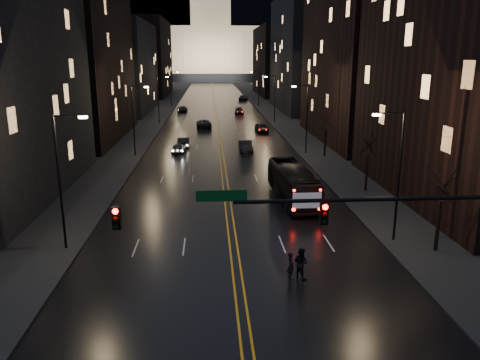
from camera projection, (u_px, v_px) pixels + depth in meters
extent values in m
plane|color=black|center=(244.00, 329.00, 21.75)|extent=(900.00, 900.00, 0.00)
cube|color=black|center=(214.00, 97.00, 147.21)|extent=(20.00, 320.00, 0.02)
cube|color=black|center=(169.00, 97.00, 146.32)|extent=(8.00, 320.00, 0.16)
cube|color=black|center=(258.00, 97.00, 148.07)|extent=(8.00, 320.00, 0.16)
cube|color=orange|center=(214.00, 97.00, 147.21)|extent=(0.62, 320.00, 0.01)
cube|color=black|center=(76.00, 45.00, 68.99)|extent=(12.00, 30.00, 28.00)
cube|color=black|center=(123.00, 67.00, 106.68)|extent=(12.00, 34.00, 20.00)
cube|color=black|center=(149.00, 58.00, 152.50)|extent=(12.00, 40.00, 24.00)
cube|color=black|center=(476.00, 60.00, 39.32)|extent=(12.00, 26.00, 24.00)
cube|color=black|center=(366.00, 8.00, 66.49)|extent=(12.00, 30.00, 38.00)
cube|color=black|center=(305.00, 54.00, 108.55)|extent=(12.00, 34.00, 26.00)
cube|color=black|center=(276.00, 61.00, 155.39)|extent=(12.00, 40.00, 22.00)
cube|color=black|center=(212.00, 76.00, 262.52)|extent=(90.00, 50.00, 4.00)
cube|color=#E6BB85|center=(211.00, 50.00, 258.96)|extent=(80.00, 36.00, 24.00)
cylinder|color=beige|center=(211.00, 12.00, 253.87)|extent=(22.00, 22.00, 16.00)
cylinder|color=black|center=(369.00, 200.00, 20.52)|extent=(12.00, 0.18, 0.18)
cube|color=black|center=(117.00, 218.00, 19.98)|extent=(0.35, 0.30, 1.00)
cube|color=black|center=(324.00, 213.00, 20.55)|extent=(0.35, 0.30, 1.00)
sphere|color=#FF0705|center=(115.00, 211.00, 19.72)|extent=(0.24, 0.24, 0.24)
sphere|color=#FF0705|center=(325.00, 207.00, 20.29)|extent=(0.24, 0.24, 0.24)
cube|color=#053F14|center=(221.00, 196.00, 20.04)|extent=(2.20, 0.06, 0.50)
cylinder|color=black|center=(399.00, 178.00, 30.95)|extent=(0.16, 0.16, 9.00)
cylinder|color=black|center=(391.00, 113.00, 29.80)|extent=(1.80, 0.10, 0.10)
cube|color=#F1CC90|center=(377.00, 115.00, 29.77)|extent=(0.50, 0.25, 0.15)
cylinder|color=black|center=(60.00, 184.00, 29.57)|extent=(0.16, 0.16, 9.00)
cylinder|color=black|center=(68.00, 116.00, 28.53)|extent=(1.80, 0.10, 0.10)
cube|color=#F1CC90|center=(83.00, 117.00, 28.61)|extent=(0.50, 0.25, 0.15)
cylinder|color=black|center=(307.00, 120.00, 59.90)|extent=(0.16, 0.16, 9.00)
cylinder|color=black|center=(301.00, 86.00, 58.75)|extent=(1.80, 0.10, 0.10)
cube|color=#F1CC90|center=(294.00, 86.00, 58.72)|extent=(0.50, 0.25, 0.15)
cylinder|color=black|center=(133.00, 121.00, 58.52)|extent=(0.16, 0.16, 9.00)
cylinder|color=black|center=(139.00, 86.00, 57.48)|extent=(1.80, 0.10, 0.10)
cube|color=#F1CC90|center=(146.00, 87.00, 57.57)|extent=(0.50, 0.25, 0.15)
cylinder|color=black|center=(275.00, 99.00, 88.86)|extent=(0.16, 0.16, 9.00)
cylinder|color=black|center=(271.00, 76.00, 87.71)|extent=(1.80, 0.10, 0.10)
cube|color=#F1CC90|center=(266.00, 77.00, 87.67)|extent=(0.50, 0.25, 0.15)
cylinder|color=black|center=(158.00, 100.00, 87.47)|extent=(0.16, 0.16, 9.00)
cylinder|color=black|center=(162.00, 77.00, 86.44)|extent=(1.80, 0.10, 0.10)
cube|color=#F1CC90|center=(167.00, 77.00, 86.52)|extent=(0.50, 0.25, 0.15)
cylinder|color=black|center=(259.00, 89.00, 117.81)|extent=(0.16, 0.16, 9.00)
cylinder|color=black|center=(255.00, 72.00, 116.66)|extent=(1.80, 0.10, 0.10)
cube|color=#F1CC90|center=(252.00, 72.00, 116.63)|extent=(0.50, 0.25, 0.15)
cylinder|color=black|center=(171.00, 89.00, 116.43)|extent=(0.16, 0.16, 9.00)
cylinder|color=black|center=(174.00, 72.00, 115.39)|extent=(1.80, 0.10, 0.10)
cube|color=#F1CC90|center=(177.00, 72.00, 115.47)|extent=(0.50, 0.25, 0.15)
cylinder|color=black|center=(438.00, 227.00, 29.84)|extent=(0.24, 0.24, 3.50)
cylinder|color=black|center=(366.00, 174.00, 43.36)|extent=(0.24, 0.24, 3.50)
cylinder|color=black|center=(325.00, 143.00, 58.80)|extent=(0.24, 0.24, 3.50)
imported|color=black|center=(293.00, 183.00, 41.08)|extent=(3.11, 10.97, 3.02)
imported|color=black|center=(178.00, 148.00, 61.54)|extent=(1.97, 4.10, 1.35)
imported|color=black|center=(183.00, 142.00, 65.39)|extent=(1.69, 4.52, 1.47)
imported|color=black|center=(204.00, 124.00, 83.75)|extent=(2.82, 5.58, 1.51)
imported|color=black|center=(182.00, 109.00, 107.83)|extent=(2.27, 5.09, 1.45)
imported|color=black|center=(246.00, 146.00, 62.20)|extent=(1.66, 4.68, 1.54)
imported|color=black|center=(261.00, 128.00, 78.53)|extent=(2.31, 4.76, 1.57)
imported|color=black|center=(239.00, 111.00, 103.55)|extent=(2.20, 4.97, 1.42)
imported|color=black|center=(243.00, 98.00, 137.05)|extent=(3.15, 5.73, 1.52)
imported|color=black|center=(291.00, 266.00, 26.47)|extent=(0.50, 0.66, 1.62)
imported|color=black|center=(301.00, 263.00, 26.57)|extent=(0.96, 1.01, 1.85)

